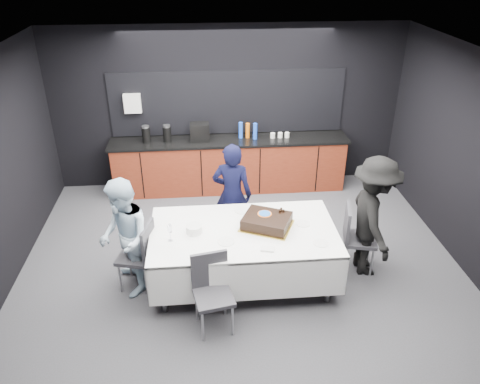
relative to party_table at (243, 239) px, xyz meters
name	(u,v)px	position (x,y,z in m)	size (l,w,h in m)	color
ground	(241,261)	(0.00, 0.40, -0.64)	(6.00, 6.00, 0.00)	#434348
room_shell	(241,137)	(0.00, 0.40, 1.22)	(6.04, 5.04, 2.82)	white
kitchenette	(229,160)	(-0.02, 2.62, -0.10)	(4.10, 0.64, 2.05)	#5F1E0F
party_table	(243,239)	(0.00, 0.00, 0.00)	(2.32, 1.32, 0.78)	#99999E
cake_assembly	(267,221)	(0.30, 0.06, 0.21)	(0.75, 0.70, 0.18)	gold
plate_stack	(194,229)	(-0.61, 0.00, 0.19)	(0.20, 0.20, 0.10)	white
loose_plate_near	(226,241)	(-0.23, -0.23, 0.14)	(0.21, 0.21, 0.01)	white
loose_plate_right_a	(303,224)	(0.77, 0.08, 0.14)	(0.18, 0.18, 0.01)	white
loose_plate_right_b	(321,243)	(0.89, -0.37, 0.14)	(0.18, 0.18, 0.01)	white
loose_plate_far	(242,210)	(0.02, 0.47, 0.14)	(0.20, 0.20, 0.01)	white
fork_pile	(267,249)	(0.24, -0.44, 0.15)	(0.16, 0.10, 0.02)	white
champagne_flute	(170,230)	(-0.90, -0.15, 0.30)	(0.06, 0.06, 0.22)	white
chair_left	(141,251)	(-1.29, 0.00, -0.11)	(0.51, 0.51, 0.92)	#333238
chair_right	(354,234)	(1.49, 0.16, -0.11)	(0.50, 0.50, 0.92)	#333238
chair_near	(212,287)	(-0.43, -0.75, -0.11)	(0.49, 0.49, 0.92)	#333238
person_center	(232,195)	(-0.07, 0.93, 0.13)	(0.57, 0.37, 1.55)	black
person_left	(124,238)	(-1.46, -0.04, 0.13)	(0.75, 0.59, 1.54)	silver
person_right	(373,217)	(1.67, 0.09, 0.19)	(1.07, 0.61, 1.65)	black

